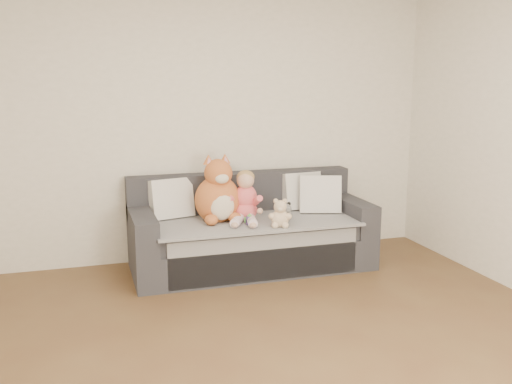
% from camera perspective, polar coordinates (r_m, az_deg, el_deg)
% --- Properties ---
extents(room_shell, '(5.00, 5.00, 5.00)m').
position_cam_1_polar(room_shell, '(3.54, 2.12, 4.01)').
color(room_shell, brown).
rests_on(room_shell, ground).
extents(sofa, '(2.20, 0.94, 0.85)m').
position_cam_1_polar(sofa, '(5.36, -0.60, -4.23)').
color(sofa, '#2B2C31').
rests_on(sofa, ground).
extents(cushion_left, '(0.43, 0.27, 0.38)m').
position_cam_1_polar(cushion_left, '(5.32, -8.47, -0.64)').
color(cushion_left, white).
rests_on(cushion_left, sofa).
extents(cushion_right_back, '(0.41, 0.22, 0.37)m').
position_cam_1_polar(cushion_right_back, '(5.66, 4.58, 0.13)').
color(cushion_right_back, white).
rests_on(cushion_right_back, sofa).
extents(cushion_right_front, '(0.43, 0.29, 0.37)m').
position_cam_1_polar(cushion_right_front, '(5.51, 6.44, -0.21)').
color(cushion_right_front, white).
rests_on(cushion_right_front, sofa).
extents(toddler, '(0.33, 0.47, 0.47)m').
position_cam_1_polar(toddler, '(5.17, -1.07, -0.76)').
color(toddler, '#F2556F').
rests_on(toddler, sofa).
extents(plush_cat, '(0.51, 0.45, 0.64)m').
position_cam_1_polar(plush_cat, '(5.16, -3.77, -0.35)').
color(plush_cat, '#B05F27').
rests_on(plush_cat, sofa).
extents(teddy_bear, '(0.20, 0.16, 0.26)m').
position_cam_1_polar(teddy_bear, '(4.96, 2.43, -2.36)').
color(teddy_bear, beige).
rests_on(teddy_bear, sofa).
extents(plush_cow, '(0.15, 0.23, 0.19)m').
position_cam_1_polar(plush_cow, '(5.18, 2.77, -2.05)').
color(plush_cow, white).
rests_on(plush_cow, sofa).
extents(sippy_cup, '(0.09, 0.07, 0.10)m').
position_cam_1_polar(sippy_cup, '(5.04, -0.66, -2.70)').
color(sippy_cup, '#573695').
rests_on(sippy_cup, sofa).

